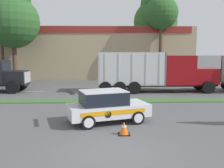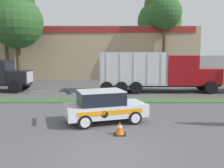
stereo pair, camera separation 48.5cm
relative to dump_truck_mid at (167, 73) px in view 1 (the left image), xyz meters
name	(u,v)px [view 1 (the left image)]	position (x,y,z in m)	size (l,w,h in m)	color
ground_plane	(114,152)	(-5.28, -13.78, -1.69)	(600.00, 600.00, 0.00)	#515154
grass_verge	(109,101)	(-5.28, -4.28, -1.66)	(120.00, 1.53, 0.06)	#3D6633
centre_line_3	(30,91)	(-12.45, 0.49, -1.68)	(2.40, 0.14, 0.01)	yellow
centre_line_4	(89,91)	(-7.05, 0.49, -1.68)	(2.40, 0.14, 0.01)	yellow
centre_line_5	(147,91)	(-1.65, 0.49, -1.68)	(2.40, 0.14, 0.01)	yellow
centre_line_6	(204,91)	(3.75, 0.49, -1.68)	(2.40, 0.14, 0.01)	yellow
dump_truck_mid	(167,73)	(0.00, 0.00, 0.00)	(10.72, 2.66, 3.57)	black
rally_car	(106,106)	(-5.51, -9.91, -0.84)	(4.42, 2.98, 1.68)	silver
traffic_cone	(124,128)	(-4.76, -11.89, -1.41)	(0.52, 0.52, 0.57)	black
store_building_backdrop	(90,53)	(-7.85, 15.52, 1.76)	(27.97, 12.10, 6.88)	tan
tree_behind_left	(13,17)	(-15.85, 6.42, 5.84)	(5.88, 5.88, 11.36)	brown
tree_behind_right	(155,18)	(1.30, 12.12, 6.56)	(5.90, 5.90, 12.08)	brown
tree_behind_far_right	(161,10)	(1.39, 8.96, 7.08)	(4.10, 4.10, 11.50)	brown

